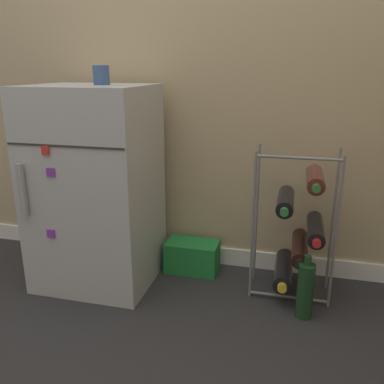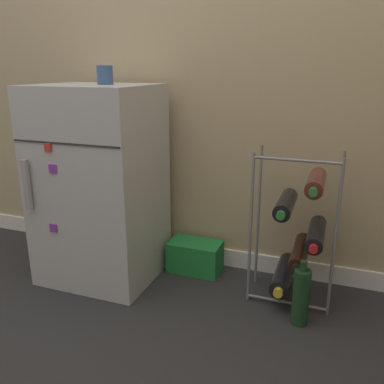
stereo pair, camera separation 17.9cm
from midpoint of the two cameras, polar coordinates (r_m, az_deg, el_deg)
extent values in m
plane|color=#28282B|center=(1.71, -9.09, -18.29)|extent=(14.00, 14.00, 0.00)
cube|color=tan|center=(2.02, -3.04, 24.68)|extent=(6.97, 0.06, 2.50)
cube|color=white|center=(2.18, -2.83, -8.46)|extent=(6.97, 0.01, 0.09)
cube|color=#B7BABF|center=(1.93, -15.98, 0.57)|extent=(0.52, 0.46, 0.91)
cube|color=#2D2D2D|center=(1.69, -20.51, 6.01)|extent=(0.51, 0.00, 0.01)
cube|color=#9E9EA3|center=(1.84, -25.38, 0.22)|extent=(0.02, 0.02, 0.22)
cube|color=red|center=(1.74, -22.75, 5.38)|extent=(0.04, 0.01, 0.04)
cube|color=purple|center=(1.75, -22.03, 2.53)|extent=(0.04, 0.01, 0.04)
cube|color=purple|center=(1.85, -21.87, -5.51)|extent=(0.04, 0.01, 0.04)
cylinder|color=slate|center=(1.74, 5.61, -5.02)|extent=(0.01, 0.01, 0.66)
cylinder|color=slate|center=(1.73, 16.76, -5.88)|extent=(0.01, 0.01, 0.66)
cylinder|color=slate|center=(1.89, 6.38, -3.22)|extent=(0.01, 0.01, 0.66)
cylinder|color=slate|center=(1.88, 16.61, -3.99)|extent=(0.01, 0.01, 0.66)
cylinder|color=slate|center=(1.87, 10.60, -14.34)|extent=(0.34, 0.01, 0.01)
cylinder|color=slate|center=(1.63, 11.79, 4.66)|extent=(0.34, 0.01, 0.01)
cylinder|color=black|center=(1.89, 10.08, -10.81)|extent=(0.08, 0.29, 0.08)
cylinder|color=gold|center=(1.76, 9.64, -13.20)|extent=(0.04, 0.02, 0.04)
cylinder|color=black|center=(1.84, 12.19, -7.69)|extent=(0.07, 0.29, 0.07)
cylinder|color=black|center=(1.70, 11.95, -9.84)|extent=(0.03, 0.02, 0.03)
cylinder|color=black|center=(1.80, 14.24, -5.13)|extent=(0.07, 0.28, 0.07)
cylinder|color=red|center=(1.66, 14.18, -7.06)|extent=(0.03, 0.02, 0.03)
cylinder|color=black|center=(1.77, 10.19, -1.33)|extent=(0.07, 0.25, 0.07)
cylinder|color=#2D7033|center=(1.64, 9.80, -2.84)|extent=(0.03, 0.02, 0.03)
cylinder|color=#56231E|center=(1.73, 14.11, 1.73)|extent=(0.07, 0.25, 0.07)
cylinder|color=#2D7033|center=(1.60, 14.04, 0.45)|extent=(0.03, 0.02, 0.03)
cube|color=#1E7F38|center=(2.06, -2.48, -9.06)|extent=(0.26, 0.15, 0.15)
cylinder|color=#335184|center=(1.82, -15.50, 15.52)|extent=(0.07, 0.07, 0.08)
cylinder|color=#19381E|center=(1.73, 12.71, -13.48)|extent=(0.07, 0.07, 0.23)
cylinder|color=#19381E|center=(1.66, 13.01, -9.41)|extent=(0.03, 0.03, 0.04)
camera|label=1|loc=(0.09, -92.86, -0.88)|focal=38.00mm
camera|label=2|loc=(0.09, 87.14, 0.88)|focal=38.00mm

